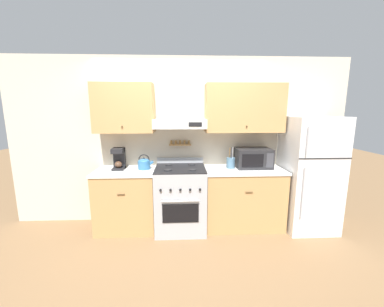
# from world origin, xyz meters

# --- Properties ---
(ground_plane) EXTENTS (16.00, 16.00, 0.00)m
(ground_plane) POSITION_xyz_m (0.00, 0.00, 0.00)
(ground_plane) COLOR brown
(wall_back) EXTENTS (5.20, 0.46, 2.55)m
(wall_back) POSITION_xyz_m (0.06, 0.58, 1.43)
(wall_back) COLOR beige
(wall_back) RESTS_ON ground_plane
(counter_left) EXTENTS (0.87, 0.62, 0.90)m
(counter_left) POSITION_xyz_m (-0.80, 0.31, 0.45)
(counter_left) COLOR tan
(counter_left) RESTS_ON ground_plane
(counter_right) EXTENTS (1.17, 0.62, 0.90)m
(counter_right) POSITION_xyz_m (0.95, 0.31, 0.45)
(counter_right) COLOR tan
(counter_right) RESTS_ON ground_plane
(stove_range) EXTENTS (0.72, 0.71, 1.03)m
(stove_range) POSITION_xyz_m (-0.00, 0.27, 0.47)
(stove_range) COLOR #ADAFB5
(stove_range) RESTS_ON ground_plane
(refrigerator) EXTENTS (0.71, 0.73, 1.67)m
(refrigerator) POSITION_xyz_m (1.90, 0.25, 0.84)
(refrigerator) COLOR white
(refrigerator) RESTS_ON ground_plane
(tea_kettle) EXTENTS (0.23, 0.18, 0.22)m
(tea_kettle) POSITION_xyz_m (-0.53, 0.37, 0.98)
(tea_kettle) COLOR teal
(tea_kettle) RESTS_ON counter_left
(coffee_maker) EXTENTS (0.17, 0.20, 0.32)m
(coffee_maker) POSITION_xyz_m (-0.90, 0.40, 1.06)
(coffee_maker) COLOR black
(coffee_maker) RESTS_ON counter_left
(microwave) EXTENTS (0.52, 0.36, 0.29)m
(microwave) POSITION_xyz_m (1.10, 0.39, 1.05)
(microwave) COLOR #232326
(microwave) RESTS_ON counter_right
(utensil_crock) EXTENTS (0.12, 0.12, 0.31)m
(utensil_crock) POSITION_xyz_m (0.76, 0.37, 0.99)
(utensil_crock) COLOR slate
(utensil_crock) RESTS_ON counter_right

